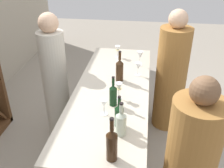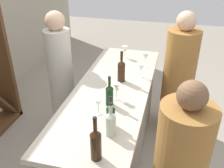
{
  "view_description": "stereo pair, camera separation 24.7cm",
  "coord_description": "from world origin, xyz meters",
  "px_view_note": "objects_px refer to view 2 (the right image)",
  "views": [
    {
      "loc": [
        -2.22,
        -0.31,
        2.25
      ],
      "look_at": [
        0.0,
        0.0,
        1.0
      ],
      "focal_mm": 41.4,
      "sensor_mm": 36.0,
      "label": 1
    },
    {
      "loc": [
        -2.17,
        -0.55,
        2.25
      ],
      "look_at": [
        0.0,
        0.0,
        1.0
      ],
      "focal_mm": 41.4,
      "sensor_mm": 36.0,
      "label": 2
    }
  ],
  "objects_px": {
    "wine_glass_near_left": "(145,57)",
    "wine_glass_far_left": "(98,103)",
    "wine_glass_near_center": "(141,68)",
    "wine_bottle_second_left_clear_pale": "(111,123)",
    "wine_glass_near_right": "(117,88)",
    "wine_bottle_center_dark_green": "(111,115)",
    "wine_bottle_leftmost_amber_brown": "(96,143)",
    "wine_bottle_rightmost_amber_brown": "(121,70)",
    "person_right_guest": "(61,79)",
    "person_center_guest": "(178,80)",
    "wine_bottle_second_right_dark_green": "(109,94)",
    "wine_glass_far_center": "(125,50)"
  },
  "relations": [
    {
      "from": "wine_glass_near_left",
      "to": "wine_glass_far_left",
      "type": "height_order",
      "value": "wine_glass_near_left"
    },
    {
      "from": "wine_glass_near_center",
      "to": "wine_bottle_second_left_clear_pale",
      "type": "bearing_deg",
      "value": 175.57
    },
    {
      "from": "wine_glass_near_left",
      "to": "wine_glass_near_right",
      "type": "relative_size",
      "value": 1.07
    },
    {
      "from": "wine_glass_near_right",
      "to": "wine_glass_far_left",
      "type": "distance_m",
      "value": 0.28
    },
    {
      "from": "wine_bottle_center_dark_green",
      "to": "wine_glass_far_left",
      "type": "relative_size",
      "value": 1.91
    },
    {
      "from": "wine_bottle_leftmost_amber_brown",
      "to": "wine_bottle_second_left_clear_pale",
      "type": "bearing_deg",
      "value": -7.02
    },
    {
      "from": "wine_bottle_rightmost_amber_brown",
      "to": "person_right_guest",
      "type": "xyz_separation_m",
      "value": [
        0.22,
        0.8,
        -0.33
      ]
    },
    {
      "from": "wine_glass_near_right",
      "to": "wine_glass_near_left",
      "type": "bearing_deg",
      "value": -11.76
    },
    {
      "from": "wine_bottle_center_dark_green",
      "to": "wine_glass_near_center",
      "type": "height_order",
      "value": "wine_bottle_center_dark_green"
    },
    {
      "from": "wine_bottle_center_dark_green",
      "to": "wine_glass_near_right",
      "type": "relative_size",
      "value": 1.65
    },
    {
      "from": "wine_bottle_center_dark_green",
      "to": "wine_bottle_rightmost_amber_brown",
      "type": "distance_m",
      "value": 0.77
    },
    {
      "from": "wine_glass_far_left",
      "to": "wine_bottle_second_left_clear_pale",
      "type": "bearing_deg",
      "value": -144.52
    },
    {
      "from": "wine_bottle_rightmost_amber_brown",
      "to": "wine_glass_far_left",
      "type": "xyz_separation_m",
      "value": [
        -0.62,
        0.06,
        -0.02
      ]
    },
    {
      "from": "wine_bottle_second_left_clear_pale",
      "to": "wine_bottle_rightmost_amber_brown",
      "type": "bearing_deg",
      "value": 7.19
    },
    {
      "from": "wine_glass_near_right",
      "to": "wine_bottle_rightmost_amber_brown",
      "type": "bearing_deg",
      "value": 5.53
    },
    {
      "from": "wine_glass_near_center",
      "to": "wine_glass_near_right",
      "type": "height_order",
      "value": "wine_glass_near_right"
    },
    {
      "from": "person_center_guest",
      "to": "person_right_guest",
      "type": "height_order",
      "value": "person_right_guest"
    },
    {
      "from": "wine_glass_near_left",
      "to": "person_center_guest",
      "type": "distance_m",
      "value": 0.58
    },
    {
      "from": "wine_bottle_center_dark_green",
      "to": "wine_glass_near_left",
      "type": "bearing_deg",
      "value": -5.41
    },
    {
      "from": "wine_bottle_second_right_dark_green",
      "to": "wine_glass_far_left",
      "type": "xyz_separation_m",
      "value": [
        -0.15,
        0.06,
        -0.0
      ]
    },
    {
      "from": "wine_glass_near_left",
      "to": "wine_glass_far_center",
      "type": "relative_size",
      "value": 1.17
    },
    {
      "from": "wine_bottle_leftmost_amber_brown",
      "to": "wine_glass_near_right",
      "type": "bearing_deg",
      "value": 3.1
    },
    {
      "from": "wine_bottle_center_dark_green",
      "to": "wine_glass_near_center",
      "type": "relative_size",
      "value": 1.83
    },
    {
      "from": "wine_bottle_rightmost_amber_brown",
      "to": "wine_bottle_second_right_dark_green",
      "type": "bearing_deg",
      "value": 179.58
    },
    {
      "from": "wine_bottle_second_left_clear_pale",
      "to": "wine_glass_near_center",
      "type": "bearing_deg",
      "value": -4.43
    },
    {
      "from": "wine_bottle_rightmost_amber_brown",
      "to": "wine_glass_near_left",
      "type": "xyz_separation_m",
      "value": [
        0.41,
        -0.19,
        0.0
      ]
    },
    {
      "from": "wine_bottle_second_right_dark_green",
      "to": "wine_bottle_rightmost_amber_brown",
      "type": "distance_m",
      "value": 0.47
    },
    {
      "from": "wine_bottle_rightmost_amber_brown",
      "to": "wine_glass_far_center",
      "type": "bearing_deg",
      "value": 8.78
    },
    {
      "from": "wine_glass_near_left",
      "to": "wine_glass_far_left",
      "type": "relative_size",
      "value": 1.23
    },
    {
      "from": "wine_bottle_second_right_dark_green",
      "to": "person_right_guest",
      "type": "xyz_separation_m",
      "value": [
        0.68,
        0.8,
        -0.31
      ]
    },
    {
      "from": "wine_bottle_center_dark_green",
      "to": "wine_glass_far_center",
      "type": "xyz_separation_m",
      "value": [
        1.38,
        0.18,
        -0.0
      ]
    },
    {
      "from": "wine_bottle_leftmost_amber_brown",
      "to": "wine_bottle_second_left_clear_pale",
      "type": "distance_m",
      "value": 0.27
    },
    {
      "from": "wine_bottle_second_right_dark_green",
      "to": "wine_bottle_rightmost_amber_brown",
      "type": "relative_size",
      "value": 0.86
    },
    {
      "from": "wine_glass_near_right",
      "to": "person_right_guest",
      "type": "height_order",
      "value": "person_right_guest"
    },
    {
      "from": "person_right_guest",
      "to": "wine_bottle_second_right_dark_green",
      "type": "bearing_deg",
      "value": -20.68
    },
    {
      "from": "wine_bottle_leftmost_amber_brown",
      "to": "wine_bottle_center_dark_green",
      "type": "bearing_deg",
      "value": -1.07
    },
    {
      "from": "wine_bottle_leftmost_amber_brown",
      "to": "wine_glass_near_left",
      "type": "xyz_separation_m",
      "value": [
        1.53,
        -0.12,
        -0.0
      ]
    },
    {
      "from": "wine_bottle_center_dark_green",
      "to": "wine_bottle_leftmost_amber_brown",
      "type": "bearing_deg",
      "value": 178.93
    },
    {
      "from": "person_right_guest",
      "to": "wine_bottle_second_left_clear_pale",
      "type": "bearing_deg",
      "value": -29.81
    },
    {
      "from": "wine_glass_near_right",
      "to": "person_center_guest",
      "type": "xyz_separation_m",
      "value": [
        0.96,
        -0.56,
        -0.34
      ]
    },
    {
      "from": "wine_bottle_second_right_dark_green",
      "to": "wine_glass_near_right",
      "type": "distance_m",
      "value": 0.12
    },
    {
      "from": "wine_bottle_second_right_dark_green",
      "to": "wine_glass_near_left",
      "type": "distance_m",
      "value": 0.9
    },
    {
      "from": "wine_glass_far_left",
      "to": "wine_glass_near_right",
      "type": "bearing_deg",
      "value": -19.56
    },
    {
      "from": "wine_bottle_rightmost_amber_brown",
      "to": "wine_glass_near_right",
      "type": "distance_m",
      "value": 0.36
    },
    {
      "from": "wine_bottle_center_dark_green",
      "to": "wine_glass_near_left",
      "type": "distance_m",
      "value": 1.17
    },
    {
      "from": "wine_bottle_center_dark_green",
      "to": "person_center_guest",
      "type": "bearing_deg",
      "value": -20.68
    },
    {
      "from": "wine_glass_near_right",
      "to": "wine_glass_far_left",
      "type": "relative_size",
      "value": 1.15
    },
    {
      "from": "wine_glass_far_left",
      "to": "wine_bottle_leftmost_amber_brown",
      "type": "bearing_deg",
      "value": -164.78
    },
    {
      "from": "wine_bottle_second_right_dark_green",
      "to": "wine_glass_far_center",
      "type": "height_order",
      "value": "wine_bottle_second_right_dark_green"
    },
    {
      "from": "wine_glass_far_left",
      "to": "person_right_guest",
      "type": "distance_m",
      "value": 1.16
    }
  ]
}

